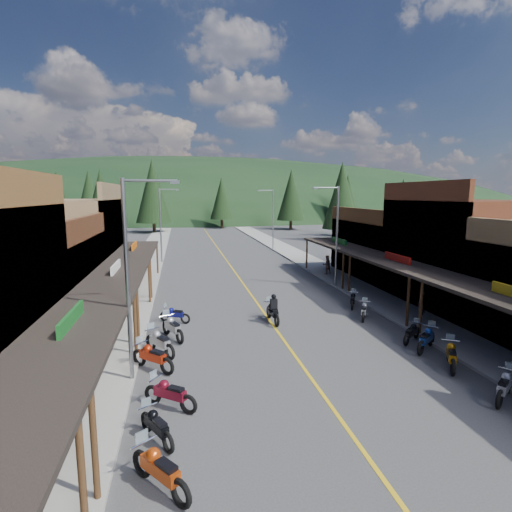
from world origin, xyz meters
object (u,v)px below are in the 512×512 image
streetlight_2 (335,232)px  bike_west_5 (153,356)px  streetlight_1 (162,222)px  bike_east_8 (353,299)px  pine_3 (222,198)px  pine_9 (347,200)px  pine_6 (403,198)px  bike_east_7 (364,310)px  bike_west_7 (173,327)px  pine_2 (153,191)px  pine_11 (342,196)px  streetlight_0 (131,272)px  pine_5 (341,192)px  shop_west_3 (66,245)px  pedestrian_east_b (327,265)px  bike_west_6 (160,341)px  shop_east_3 (392,248)px  pedestrian_east_a (421,305)px  streetlight_3 (272,217)px  pine_7 (58,195)px  bike_east_5 (426,338)px  bike_east_4 (451,354)px  bike_east_6 (412,332)px  bike_west_8 (175,314)px  bike_west_4 (170,392)px  pine_1 (89,195)px  bike_west_2 (160,468)px  pine_10 (101,198)px  bike_east_3 (505,385)px  shop_west_2 (20,284)px  rider_on_bike (273,311)px  pine_8 (59,204)px  shop_east_2 (467,253)px  pine_4 (291,195)px

streetlight_2 → bike_west_5: bearing=-135.5°
streetlight_1 → bike_east_8: streetlight_1 is taller
pine_3 → pine_9: bearing=-46.4°
pine_6 → bike_east_7: size_ratio=5.50×
bike_east_8 → bike_west_7: bearing=-135.5°
bike_east_7 → pine_2: bearing=134.2°
pine_3 → pine_11: 32.26m
bike_east_8 → pine_6: bearing=83.7°
streetlight_0 → pine_5: bearing=62.3°
shop_west_3 → pedestrian_east_b: 22.00m
bike_west_6 → pine_11: bearing=24.0°
shop_east_3 → pedestrian_east_a: size_ratio=6.25×
streetlight_3 → pine_11: size_ratio=0.65×
bike_west_7 → streetlight_1: bearing=68.2°
pine_7 → bike_east_5: 90.11m
shop_west_3 → bike_west_7: size_ratio=4.65×
bike_east_4 → bike_east_6: bike_east_4 is taller
bike_west_7 → pine_11: bearing=31.9°
bike_east_4 → pedestrian_east_b: pedestrian_east_b is taller
bike_west_6 → bike_west_8: size_ratio=1.23×
pine_9 → bike_west_5: (-30.35, -50.09, -5.72)m
bike_east_7 → bike_west_4: bearing=-114.6°
pine_1 → bike_west_2: bearing=-77.5°
streetlight_1 → pine_1: size_ratio=0.64×
pine_10 → pine_11: (38.00, -12.00, 0.40)m
pine_7 → bike_east_3: size_ratio=5.96×
shop_east_3 → bike_east_8: shop_east_3 is taller
pine_2 → pine_3: size_ratio=1.27×
shop_west_2 → bike_west_8: shop_west_2 is taller
bike_west_6 → bike_west_7: 2.03m
pine_5 → pine_11: bearing=-112.4°
shop_west_3 → pine_5: pine_5 is taller
rider_on_bike → bike_east_5: bearing=-44.5°
streetlight_1 → pine_8: (-15.05, 18.00, 1.52)m
bike_west_8 → pine_1: bearing=43.2°
shop_east_2 → streetlight_1: 29.03m
streetlight_0 → bike_east_4: (13.14, -1.25, -3.83)m
bike_west_6 → bike_east_4: 12.90m
bike_west_4 → pine_9: bearing=7.8°
pine_7 → bike_west_5: size_ratio=5.38×
pine_6 → rider_on_bike: pine_6 is taller
bike_east_6 → pine_7: bearing=167.9°
pine_10 → bike_east_4: bearing=-67.1°
pine_6 → bike_west_7: 83.56m
bike_east_8 → pedestrian_east_a: pedestrian_east_a is taller
pine_4 → bike_west_7: bearing=-111.0°
shop_east_3 → bike_west_6: bearing=-143.5°
bike_east_8 → streetlight_0: bearing=-120.9°
pine_4 → bike_west_2: 76.38m
pine_5 → bike_west_5: size_ratio=6.02×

